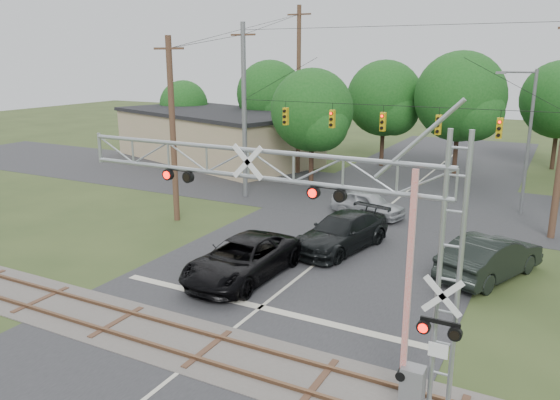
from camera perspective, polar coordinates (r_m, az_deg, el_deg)
The scene contains 14 objects.
ground at distance 17.41m, azimuth -11.54°, elevation -18.01°, with size 160.00×160.00×0.00m, color #303F1D.
road_main at distance 25.00m, azimuth 3.14°, elevation -7.18°, with size 14.00×90.00×0.02m, color #28292B.
road_cross at distance 37.58m, azimuth 12.13°, elevation 0.04°, with size 90.00×12.00×0.02m, color #28292B.
railroad_track at distance 18.73m, azimuth -7.56°, elevation -15.17°, with size 90.00×3.20×0.17m.
crossing_gantry at distance 14.63m, azimuth 3.98°, elevation -3.29°, with size 11.85×0.99×7.75m.
traffic_signal_span at distance 32.50m, azimuth 12.30°, elevation 8.06°, with size 19.34×0.36×11.50m.
pickup_black at distance 23.72m, azimuth -3.98°, elevation -6.18°, with size 2.92×6.33×1.76m, color black.
car_dark at distance 27.35m, azimuth 6.48°, elevation -3.35°, with size 2.48×6.11×1.77m, color black.
sedan_silver at distance 33.15m, azimuth 9.15°, elevation -0.41°, with size 1.84×4.58×1.56m, color #A0A3A8.
suv_dark at distance 25.41m, azimuth 21.14°, elevation -5.56°, with size 2.01×5.77×1.90m, color black.
commercial_building at distance 51.35m, azimuth -6.73°, elevation 6.75°, with size 21.56×15.46×4.55m.
streetlight at distance 35.76m, azimuth 24.34°, elevation 6.23°, with size 2.31×0.24×8.66m.
utility_poles at distance 34.62m, azimuth 16.92°, elevation 8.94°, with size 24.58×28.56×13.52m.
treeline at distance 46.63m, azimuth 18.73°, elevation 9.54°, with size 56.65×24.32×9.84m.
Camera 1 is at (9.61, -11.11, 9.33)m, focal length 35.00 mm.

